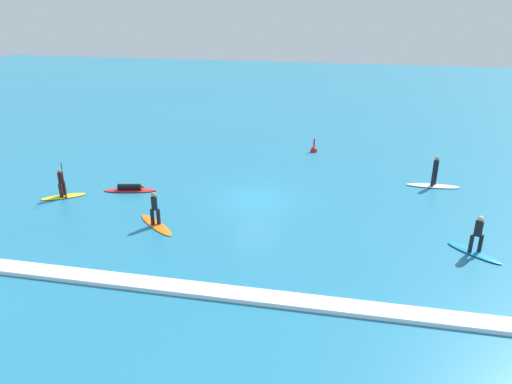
% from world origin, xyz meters
% --- Properties ---
extents(ground_plane, '(120.00, 120.00, 0.00)m').
position_xyz_m(ground_plane, '(0.00, 0.00, 0.00)').
color(ground_plane, teal).
rests_on(ground_plane, ground).
extents(surfer_on_blue_board, '(2.36, 2.12, 1.89)m').
position_xyz_m(surfer_on_blue_board, '(10.88, -4.05, 0.54)').
color(surfer_on_blue_board, '#1E8CD1').
rests_on(surfer_on_blue_board, ground_plane).
extents(surfer_on_white_board, '(3.17, 0.82, 1.92)m').
position_xyz_m(surfer_on_white_board, '(10.16, 4.20, 0.43)').
color(surfer_on_white_board, white).
rests_on(surfer_on_white_board, ground_plane).
extents(surfer_on_yellow_board, '(2.45, 1.91, 2.23)m').
position_xyz_m(surfer_on_yellow_board, '(-10.99, -1.78, 0.45)').
color(surfer_on_yellow_board, yellow).
rests_on(surfer_on_yellow_board, ground_plane).
extents(surfer_on_orange_board, '(2.75, 2.50, 1.81)m').
position_xyz_m(surfer_on_orange_board, '(-4.33, -4.19, 0.47)').
color(surfer_on_orange_board, orange).
rests_on(surfer_on_orange_board, ground_plane).
extents(surfer_on_red_board, '(3.22, 1.33, 0.45)m').
position_xyz_m(surfer_on_red_board, '(-7.60, -0.16, 0.15)').
color(surfer_on_red_board, red).
rests_on(surfer_on_red_board, ground_plane).
extents(marker_buoy, '(0.50, 0.50, 1.13)m').
position_xyz_m(marker_buoy, '(2.40, 9.79, 0.16)').
color(marker_buoy, red).
rests_on(marker_buoy, ground_plane).
extents(wave_crest, '(22.52, 0.90, 0.18)m').
position_xyz_m(wave_crest, '(0.00, -9.42, 0.09)').
color(wave_crest, white).
rests_on(wave_crest, ground_plane).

